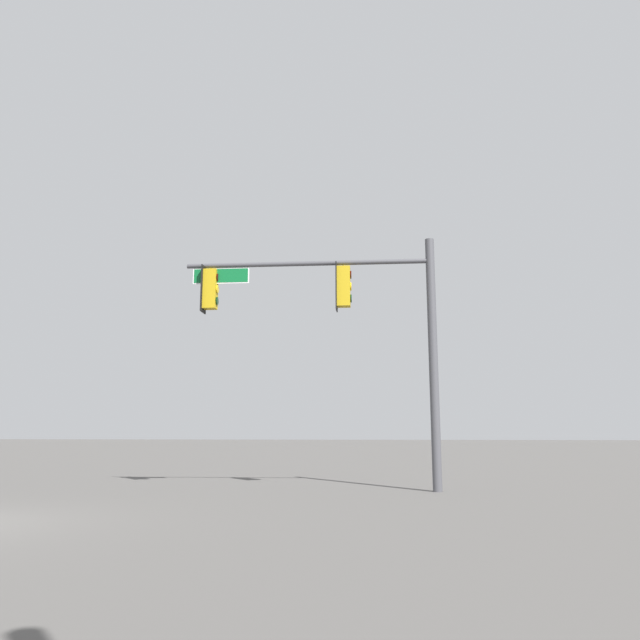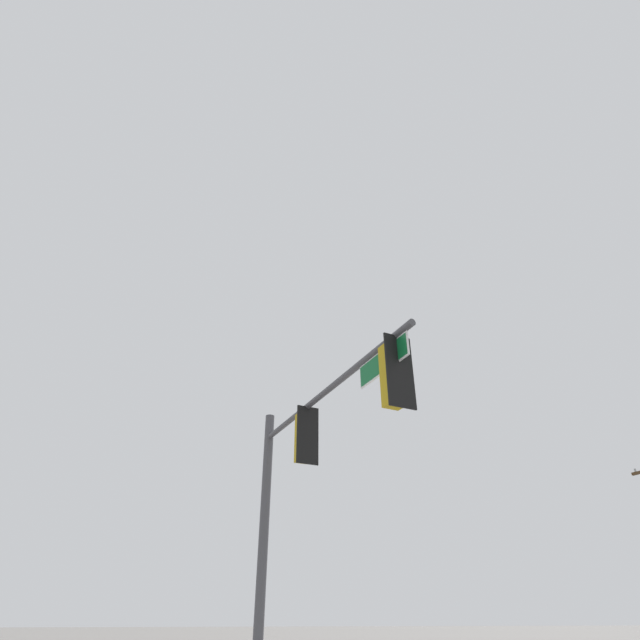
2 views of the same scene
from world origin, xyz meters
The scene contains 1 object.
signal_pole_near centered at (-5.61, -7.93, 4.55)m, with size 6.73×1.31×6.62m.
Camera 2 is at (5.02, -10.77, 1.82)m, focal length 28.00 mm.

